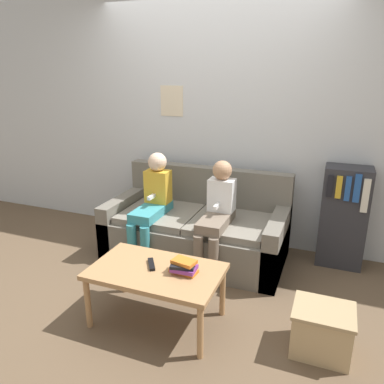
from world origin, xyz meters
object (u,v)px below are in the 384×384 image
Objects in this scene: coffee_table at (156,275)px; person_right at (217,212)px; couch at (197,229)px; tv_remote at (151,264)px; person_left at (152,201)px; storage_box at (322,330)px; bookshelf at (343,217)px.

coffee_table is 0.93× the size of person_right.
person_right reaches higher than coffee_table.
tv_remote is at bearing -87.58° from couch.
person_right is at bearing -0.33° from person_left.
coffee_table is 2.43× the size of storage_box.
couch is 1.10m from tv_remote.
coffee_table reaches higher than storage_box.
couch is 1.63m from storage_box.
bookshelf is at bearing 49.03° from coffee_table.
couch is 0.46m from person_right.
person_right is at bearing -153.47° from bookshelf.
tv_remote reaches higher than storage_box.
person_left is 0.66m from person_right.
tv_remote is (-0.05, 0.04, 0.06)m from coffee_table.
person_left is at bearing 83.88° from tv_remote.
tv_remote is 1.93m from bookshelf.
couch is 1.80× the size of bookshelf.
coffee_table is at bearing -65.84° from tv_remote.
person_right is (0.27, -0.21, 0.31)m from couch.
bookshelf is at bearing 14.41° from tv_remote.
bookshelf is (1.75, 0.54, -0.10)m from person_left.
person_right is 6.26× the size of tv_remote.
tv_remote is 0.42× the size of storage_box.
coffee_table is 0.98× the size of bookshelf.
bookshelf is 2.48× the size of storage_box.
storage_box is at bearing 5.17° from coffee_table.
coffee_table is at bearing -130.97° from bookshelf.
person_right is 1.22m from bookshelf.
couch is 1.84× the size of coffee_table.
couch is 1.42m from bookshelf.
storage_box is (1.67, -0.81, -0.43)m from person_left.
couch is 4.47× the size of storage_box.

